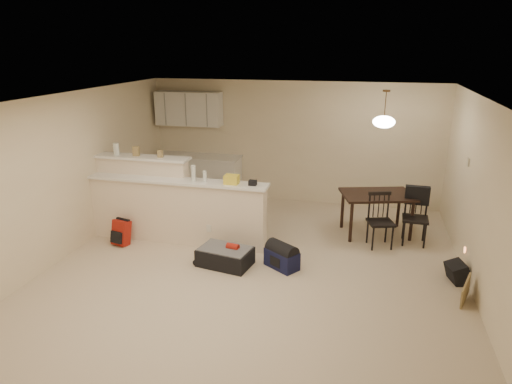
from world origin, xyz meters
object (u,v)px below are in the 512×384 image
(suitcase, at_px, (225,257))
(red_backpack, at_px, (121,233))
(dining_table, at_px, (377,199))
(pendant_lamp, at_px, (384,121))
(dining_chair_far, at_px, (415,217))
(dining_chair_near, at_px, (381,221))
(navy_duffel, at_px, (282,259))
(black_daypack, at_px, (457,273))

(suitcase, distance_m, red_backpack, 1.93)
(dining_table, height_order, pendant_lamp, pendant_lamp)
(dining_table, xyz_separation_m, pendant_lamp, (0.00, 0.00, 1.34))
(pendant_lamp, relative_size, suitcase, 0.80)
(suitcase, bearing_deg, dining_chair_far, 38.07)
(dining_chair_near, bearing_deg, navy_duffel, -159.20)
(dining_chair_near, xyz_separation_m, navy_duffel, (-1.42, -1.13, -0.31))
(suitcase, bearing_deg, pendant_lamp, 48.86)
(red_backpack, distance_m, black_daypack, 5.23)
(suitcase, height_order, black_daypack, black_daypack)
(red_backpack, bearing_deg, navy_duffel, 10.94)
(dining_chair_near, xyz_separation_m, suitcase, (-2.27, -1.24, -0.32))
(dining_table, distance_m, navy_duffel, 2.19)
(pendant_lamp, height_order, black_daypack, pendant_lamp)
(black_daypack, bearing_deg, red_backpack, 74.63)
(pendant_lamp, distance_m, black_daypack, 2.62)
(dining_table, distance_m, dining_chair_near, 0.57)
(dining_chair_far, bearing_deg, dining_table, 159.68)
(dining_chair_far, bearing_deg, suitcase, -149.38)
(dining_table, distance_m, suitcase, 2.87)
(black_daypack, bearing_deg, dining_chair_near, 32.53)
(red_backpack, xyz_separation_m, black_daypack, (5.23, -0.02, -0.07))
(dining_chair_far, bearing_deg, pendant_lamp, 159.68)
(dining_table, distance_m, black_daypack, 1.93)
(pendant_lamp, distance_m, navy_duffel, 2.82)
(dining_table, height_order, dining_chair_near, dining_chair_near)
(pendant_lamp, xyz_separation_m, red_backpack, (-4.10, -1.47, -1.78))
(pendant_lamp, xyz_separation_m, navy_duffel, (-1.35, -1.65, -1.85))
(red_backpack, bearing_deg, suitcase, 5.75)
(pendant_lamp, relative_size, dining_chair_near, 0.69)
(dining_chair_near, distance_m, red_backpack, 4.28)
(pendant_lamp, relative_size, dining_chair_far, 0.66)
(red_backpack, xyz_separation_m, navy_duffel, (2.75, -0.19, -0.07))
(pendant_lamp, relative_size, navy_duffel, 1.22)
(suitcase, relative_size, red_backpack, 1.87)
(black_daypack, bearing_deg, pendant_lamp, 22.00)
(dining_chair_near, height_order, red_backpack, dining_chair_near)
(suitcase, relative_size, black_daypack, 2.45)
(dining_table, height_order, suitcase, dining_table)
(dining_chair_near, xyz_separation_m, red_backpack, (-4.17, -0.94, -0.24))
(dining_chair_near, distance_m, navy_duffel, 1.84)
(dining_chair_far, height_order, black_daypack, dining_chair_far)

